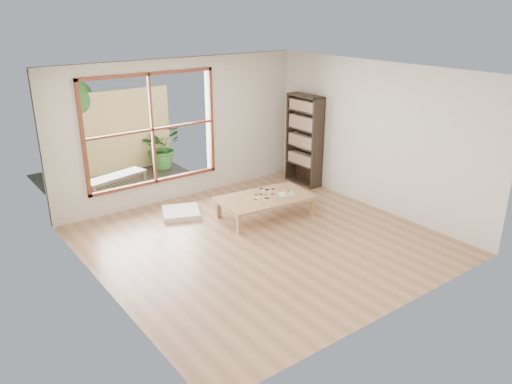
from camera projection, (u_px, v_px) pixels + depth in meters
ground at (261, 240)px, 7.85m from camera, size 5.00×5.00×0.00m
low_table at (265, 199)px, 8.65m from camera, size 1.71×1.08×0.36m
floor_cushion at (181, 213)px, 8.78m from camera, size 0.82×0.82×0.09m
bookshelf at (304, 140)px, 10.06m from camera, size 0.29×0.82×1.82m
glass_tall at (267, 194)px, 8.55m from camera, size 0.08×0.08×0.15m
glass_mid at (273, 192)px, 8.74m from camera, size 0.07×0.07×0.10m
glass_short at (261, 191)px, 8.75m from camera, size 0.08×0.08×0.10m
glass_small at (256, 197)px, 8.49m from camera, size 0.07×0.07×0.09m
food_tray at (287, 193)px, 8.75m from camera, size 0.31×0.26×0.08m
deck at (132, 186)px, 10.18m from camera, size 2.80×2.00×0.05m
garden_bench at (115, 179)px, 9.55m from camera, size 1.28×0.64×0.39m
bamboo_fence at (109, 134)px, 10.61m from camera, size 2.80×0.06×1.80m
shrub_right at (161, 147)px, 11.07m from camera, size 1.08×1.02×0.97m
shrub_left at (69, 165)px, 10.02m from camera, size 0.49×0.41×0.86m
garden_tree at (68, 101)px, 10.20m from camera, size 1.04×0.85×2.22m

